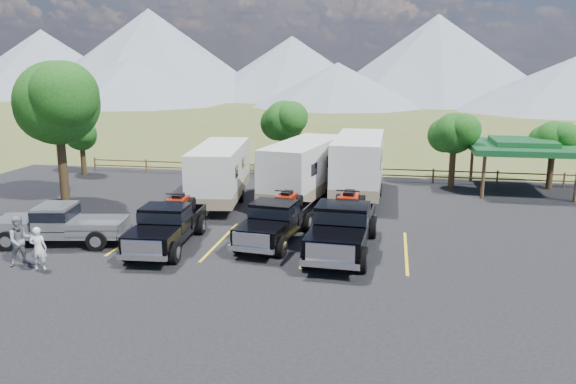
% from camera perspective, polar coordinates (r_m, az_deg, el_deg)
% --- Properties ---
extents(ground, '(320.00, 320.00, 0.00)m').
position_cam_1_polar(ground, '(20.76, -4.86, -8.74)').
color(ground, '#4A5624').
rests_on(ground, ground).
extents(asphalt_lot, '(44.00, 34.00, 0.04)m').
position_cam_1_polar(asphalt_lot, '(23.47, -2.93, -6.06)').
color(asphalt_lot, black).
rests_on(asphalt_lot, ground).
extents(stall_lines, '(12.12, 5.50, 0.01)m').
position_cam_1_polar(stall_lines, '(24.39, -2.39, -5.26)').
color(stall_lines, gold).
rests_on(stall_lines, asphalt_lot).
extents(tree_big_nw, '(5.54, 5.18, 7.84)m').
position_cam_1_polar(tree_big_nw, '(32.90, -22.46, 8.36)').
color(tree_big_nw, black).
rests_on(tree_big_nw, ground).
extents(tree_ne_a, '(3.11, 2.92, 4.76)m').
position_cam_1_polar(tree_ne_a, '(36.04, 16.49, 5.72)').
color(tree_ne_a, black).
rests_on(tree_ne_a, ground).
extents(tree_ne_b, '(2.77, 2.59, 4.27)m').
position_cam_1_polar(tree_ne_b, '(38.15, 25.33, 4.85)').
color(tree_ne_b, black).
rests_on(tree_ne_b, ground).
extents(tree_north, '(3.46, 3.24, 5.25)m').
position_cam_1_polar(tree_north, '(38.48, -0.41, 7.19)').
color(tree_north, black).
rests_on(tree_north, ground).
extents(tree_nw_small, '(2.59, 2.43, 3.85)m').
position_cam_1_polar(tree_nw_small, '(41.74, -20.27, 5.39)').
color(tree_nw_small, black).
rests_on(tree_nw_small, ground).
extents(rail_fence, '(36.12, 0.12, 1.00)m').
position_cam_1_polar(rail_fence, '(37.88, 5.45, 2.11)').
color(rail_fence, brown).
rests_on(rail_fence, ground).
extents(pavilion, '(6.20, 6.20, 3.22)m').
position_cam_1_polar(pavilion, '(36.75, 22.69, 4.29)').
color(pavilion, brown).
rests_on(pavilion, ground).
extents(mountain_range, '(209.00, 71.00, 20.00)m').
position_cam_1_polar(mountain_range, '(125.23, 4.72, 12.90)').
color(mountain_range, slate).
rests_on(mountain_range, ground).
extents(rig_left, '(2.49, 6.21, 2.03)m').
position_cam_1_polar(rig_left, '(24.35, -12.14, -3.18)').
color(rig_left, black).
rests_on(rig_left, asphalt_lot).
extents(rig_center, '(2.68, 6.18, 2.00)m').
position_cam_1_polar(rig_center, '(24.56, -1.25, -2.79)').
color(rig_center, black).
rests_on(rig_center, asphalt_lot).
extents(rig_right, '(2.67, 6.96, 2.29)m').
position_cam_1_polar(rig_right, '(23.28, 5.62, -3.37)').
color(rig_right, black).
rests_on(rig_right, asphalt_lot).
extents(trailer_left, '(3.39, 9.37, 3.24)m').
position_cam_1_polar(trailer_left, '(31.22, -6.94, 1.88)').
color(trailer_left, silver).
rests_on(trailer_left, asphalt_lot).
extents(trailer_center, '(3.89, 9.81, 3.39)m').
position_cam_1_polar(trailer_center, '(31.46, 1.59, 2.20)').
color(trailer_center, silver).
rests_on(trailer_center, asphalt_lot).
extents(trailer_right, '(2.73, 10.15, 3.54)m').
position_cam_1_polar(trailer_right, '(32.87, 7.17, 2.70)').
color(trailer_right, silver).
rests_on(trailer_right, asphalt_lot).
extents(pickup_silver, '(6.02, 2.87, 1.73)m').
position_cam_1_polar(pickup_silver, '(25.99, -22.16, -3.02)').
color(pickup_silver, gray).
rests_on(pickup_silver, asphalt_lot).
extents(person_a, '(0.69, 0.54, 1.68)m').
position_cam_1_polar(person_a, '(23.12, -24.03, -5.25)').
color(person_a, silver).
rests_on(person_a, asphalt_lot).
extents(person_b, '(1.19, 1.19, 1.94)m').
position_cam_1_polar(person_b, '(23.92, -25.53, -4.48)').
color(person_b, slate).
rests_on(person_b, asphalt_lot).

